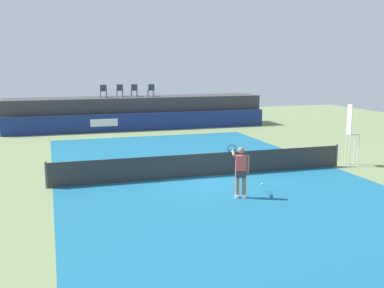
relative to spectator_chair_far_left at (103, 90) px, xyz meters
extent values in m
plane|color=#6B7F51|center=(2.33, -12.09, -2.69)|extent=(48.00, 48.00, 0.00)
cube|color=#16597A|center=(2.33, -15.09, -2.69)|extent=(12.00, 22.00, 0.00)
cube|color=navy|center=(2.33, -1.59, -2.09)|extent=(18.00, 0.20, 1.20)
cube|color=white|center=(-0.21, -1.70, -2.03)|extent=(1.80, 0.02, 0.50)
cube|color=#38383D|center=(2.33, 0.21, -1.59)|extent=(18.00, 2.80, 2.20)
cylinder|color=#2D3D56|center=(0.22, 0.27, -0.27)|extent=(0.04, 0.04, 0.44)
cylinder|color=#2D3D56|center=(-0.19, 0.29, -0.27)|extent=(0.04, 0.04, 0.44)
cylinder|color=#2D3D56|center=(0.19, -0.14, -0.27)|extent=(0.04, 0.04, 0.44)
cylinder|color=#2D3D56|center=(-0.21, -0.12, -0.27)|extent=(0.04, 0.04, 0.44)
cube|color=#2D3D56|center=(0.00, 0.08, -0.04)|extent=(0.46, 0.46, 0.03)
cube|color=#2D3D56|center=(-0.01, -0.13, 0.19)|extent=(0.44, 0.05, 0.42)
cylinder|color=#2D3D56|center=(1.42, 0.63, -0.27)|extent=(0.04, 0.04, 0.44)
cylinder|color=#2D3D56|center=(1.01, 0.67, -0.27)|extent=(0.04, 0.04, 0.44)
cylinder|color=#2D3D56|center=(1.38, 0.23, -0.27)|extent=(0.04, 0.04, 0.44)
cylinder|color=#2D3D56|center=(0.98, 0.26, -0.27)|extent=(0.04, 0.04, 0.44)
cube|color=#2D3D56|center=(1.20, 0.45, -0.04)|extent=(0.48, 0.48, 0.03)
cube|color=#2D3D56|center=(1.18, 0.24, 0.19)|extent=(0.44, 0.06, 0.42)
cylinder|color=#2D3D56|center=(2.42, 0.44, -0.27)|extent=(0.04, 0.04, 0.44)
cylinder|color=#2D3D56|center=(2.02, 0.48, -0.27)|extent=(0.04, 0.04, 0.44)
cylinder|color=#2D3D56|center=(2.38, 0.04, -0.27)|extent=(0.04, 0.04, 0.44)
cylinder|color=#2D3D56|center=(1.98, 0.08, -0.27)|extent=(0.04, 0.04, 0.44)
cube|color=#2D3D56|center=(2.20, 0.26, -0.04)|extent=(0.48, 0.48, 0.03)
cube|color=#2D3D56|center=(2.18, 0.05, 0.19)|extent=(0.44, 0.07, 0.42)
cylinder|color=#2D3D56|center=(3.57, 0.26, -0.27)|extent=(0.04, 0.04, 0.44)
cylinder|color=#2D3D56|center=(3.16, 0.25, -0.27)|extent=(0.04, 0.04, 0.44)
cylinder|color=#2D3D56|center=(3.57, -0.15, -0.27)|extent=(0.04, 0.04, 0.44)
cylinder|color=#2D3D56|center=(3.16, -0.15, -0.27)|extent=(0.04, 0.04, 0.44)
cube|color=#2D3D56|center=(3.36, 0.05, -0.04)|extent=(0.44, 0.44, 0.03)
cube|color=#2D3D56|center=(3.37, -0.15, 0.19)|extent=(0.44, 0.03, 0.42)
cylinder|color=white|center=(9.49, -15.33, -1.99)|extent=(0.04, 0.04, 1.40)
cylinder|color=white|center=(9.57, -14.93, -1.99)|extent=(0.04, 0.04, 1.40)
cylinder|color=white|center=(9.10, -15.25, -1.99)|extent=(0.04, 0.04, 1.40)
cylinder|color=white|center=(9.18, -14.85, -1.99)|extent=(0.04, 0.04, 1.40)
cube|color=white|center=(9.34, -15.09, -1.28)|extent=(0.52, 0.52, 0.03)
cube|color=white|center=(9.13, -15.05, -0.60)|extent=(0.11, 0.44, 1.33)
cube|color=#2D2D2D|center=(2.33, -15.09, -2.22)|extent=(12.40, 0.02, 0.95)
cylinder|color=#4C4C51|center=(-3.87, -15.09, -2.19)|extent=(0.10, 0.10, 1.00)
cylinder|color=#4C4C51|center=(8.53, -15.09, -2.19)|extent=(0.10, 0.10, 1.00)
cube|color=white|center=(2.62, -18.37, -2.64)|extent=(0.19, 0.28, 0.10)
cylinder|color=#997051|center=(2.62, -18.37, -2.18)|extent=(0.14, 0.14, 0.82)
cube|color=white|center=(2.39, -18.30, -2.64)|extent=(0.19, 0.28, 0.10)
cylinder|color=#997051|center=(2.39, -18.30, -2.18)|extent=(0.14, 0.14, 0.82)
cube|color=#333338|center=(2.51, -18.33, -1.85)|extent=(0.39, 0.31, 0.24)
cube|color=#E54C47|center=(2.51, -18.33, -1.49)|extent=(0.40, 0.30, 0.56)
sphere|color=#997051|center=(2.51, -18.33, -1.03)|extent=(0.22, 0.22, 0.22)
cylinder|color=#997051|center=(2.73, -18.40, -1.51)|extent=(0.09, 0.09, 0.60)
cylinder|color=#997051|center=(2.36, -18.00, -1.19)|extent=(0.27, 0.61, 0.14)
cylinder|color=black|center=(2.48, -17.60, -1.16)|extent=(0.30, 0.12, 0.03)
torus|color=black|center=(2.57, -17.32, -1.16)|extent=(0.30, 0.11, 0.30)
sphere|color=#D8EA33|center=(3.94, -17.07, -2.66)|extent=(0.07, 0.07, 0.07)
camera|label=1|loc=(-3.63, -32.49, 1.88)|focal=43.19mm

